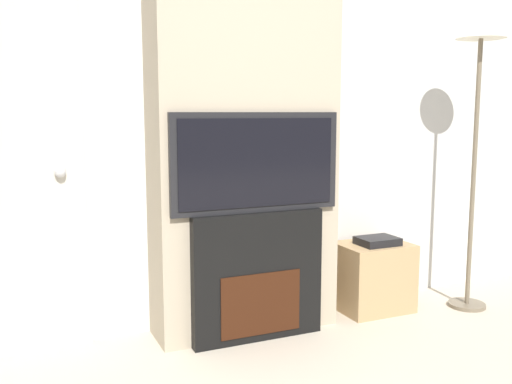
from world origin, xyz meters
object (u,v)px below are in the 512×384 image
Objects in this scene: fireplace at (256,276)px; television at (256,162)px; floor_lamp at (479,83)px; media_stand at (373,276)px.

fireplace is 0.78× the size of television.
floor_lamp reaches higher than media_stand.
fireplace is at bearing 176.66° from floor_lamp.
television is 1.60m from floor_lamp.
fireplace is 1.90m from floor_lamp.
media_stand is (-0.62, 0.21, -1.27)m from floor_lamp.
floor_lamp is at bearing -18.76° from media_stand.
floor_lamp is at bearing -3.34° from fireplace.
floor_lamp is (1.53, -0.09, 0.47)m from television.
media_stand is at bearing 161.24° from floor_lamp.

